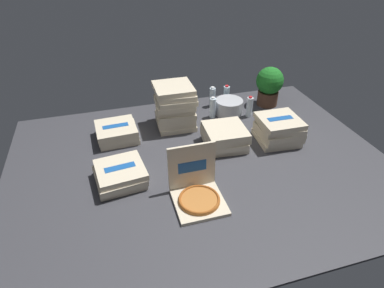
{
  "coord_description": "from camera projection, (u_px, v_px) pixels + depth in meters",
  "views": [
    {
      "loc": [
        -0.68,
        -2.08,
        1.68
      ],
      "look_at": [
        -0.05,
        0.1,
        0.14
      ],
      "focal_mm": 30.23,
      "sensor_mm": 36.0,
      "label": 1
    }
  ],
  "objects": [
    {
      "name": "pizza_stack_center_near",
      "position": [
        120.0,
        175.0,
        2.51
      ],
      "size": [
        0.41,
        0.42,
        0.15
      ],
      "color": "beige",
      "rests_on": "ground_plane"
    },
    {
      "name": "water_bottle_2",
      "position": [
        226.0,
        95.0,
        3.6
      ],
      "size": [
        0.07,
        0.07,
        0.23
      ],
      "color": "silver",
      "rests_on": "ground_plane"
    },
    {
      "name": "potted_plant",
      "position": [
        269.0,
        85.0,
        3.53
      ],
      "size": [
        0.3,
        0.3,
        0.43
      ],
      "color": "#513323",
      "rests_on": "ground_plane"
    },
    {
      "name": "pizza_stack_left_far",
      "position": [
        225.0,
        137.0,
        2.92
      ],
      "size": [
        0.4,
        0.41,
        0.19
      ],
      "color": "beige",
      "rests_on": "ground_plane"
    },
    {
      "name": "water_bottle_0",
      "position": [
        213.0,
        108.0,
        3.36
      ],
      "size": [
        0.07,
        0.07,
        0.23
      ],
      "color": "silver",
      "rests_on": "ground_plane"
    },
    {
      "name": "open_pizza_box",
      "position": [
        197.0,
        190.0,
        2.35
      ],
      "size": [
        0.36,
        0.39,
        0.39
      ],
      "color": "beige",
      "rests_on": "ground_plane"
    },
    {
      "name": "pizza_stack_right_near",
      "position": [
        279.0,
        129.0,
        2.98
      ],
      "size": [
        0.4,
        0.4,
        0.24
      ],
      "color": "beige",
      "rests_on": "ground_plane"
    },
    {
      "name": "water_bottle_3",
      "position": [
        250.0,
        107.0,
        3.37
      ],
      "size": [
        0.07,
        0.07,
        0.23
      ],
      "color": "white",
      "rests_on": "ground_plane"
    },
    {
      "name": "ground_plane",
      "position": [
        201.0,
        164.0,
        2.76
      ],
      "size": [
        3.2,
        2.4,
        0.02
      ],
      "primitive_type": "cube",
      "color": "#38383D"
    },
    {
      "name": "pizza_stack_left_mid",
      "position": [
        175.0,
        106.0,
        3.15
      ],
      "size": [
        0.41,
        0.41,
        0.43
      ],
      "color": "beige",
      "rests_on": "ground_plane"
    },
    {
      "name": "pizza_stack_right_mid",
      "position": [
        117.0,
        132.0,
        3.03
      ],
      "size": [
        0.39,
        0.39,
        0.15
      ],
      "color": "beige",
      "rests_on": "ground_plane"
    },
    {
      "name": "ice_bucket",
      "position": [
        229.0,
        107.0,
        3.44
      ],
      "size": [
        0.29,
        0.29,
        0.16
      ],
      "primitive_type": "cylinder",
      "color": "#B7BABF",
      "rests_on": "ground_plane"
    },
    {
      "name": "water_bottle_1",
      "position": [
        212.0,
        97.0,
        3.57
      ],
      "size": [
        0.07,
        0.07,
        0.23
      ],
      "color": "silver",
      "rests_on": "ground_plane"
    }
  ]
}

